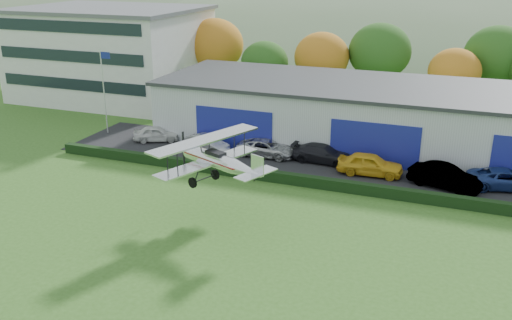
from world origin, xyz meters
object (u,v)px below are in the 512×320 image
(office_block, at_px, (112,53))
(car_5, at_px, (445,177))
(biplane, at_px, (217,159))
(car_3, at_px, (323,154))
(car_1, at_px, (207,143))
(car_0, at_px, (157,134))
(car_2, at_px, (267,148))
(flagpole, at_px, (104,84))
(car_4, at_px, (370,164))
(car_6, at_px, (506,179))
(hangar, at_px, (386,115))

(office_block, distance_m, car_5, 41.84)
(biplane, bearing_deg, car_3, 96.71)
(car_1, height_order, car_5, car_5)
(car_0, height_order, car_2, car_0)
(office_block, relative_size, car_3, 4.10)
(car_0, relative_size, biplane, 0.51)
(flagpole, height_order, biplane, flagpole)
(car_3, xyz_separation_m, car_5, (9.50, -2.07, 0.11))
(car_1, bearing_deg, car_0, 97.34)
(car_0, height_order, car_1, car_1)
(car_2, height_order, car_4, car_4)
(car_0, height_order, car_6, car_6)
(office_block, relative_size, car_0, 5.05)
(hangar, bearing_deg, office_block, 167.99)
(car_2, bearing_deg, car_6, -91.68)
(office_block, xyz_separation_m, car_0, (13.66, -13.55, -4.47))
(flagpole, bearing_deg, biplane, -37.04)
(car_0, relative_size, car_3, 0.81)
(car_6, bearing_deg, car_1, 76.31)
(car_5, bearing_deg, car_3, 94.57)
(office_block, distance_m, biplane, 36.47)
(car_0, bearing_deg, car_2, -115.72)
(car_6, bearing_deg, hangar, 38.76)
(hangar, bearing_deg, car_2, -142.10)
(car_1, bearing_deg, car_3, -67.28)
(flagpole, distance_m, car_3, 21.33)
(hangar, relative_size, car_4, 8.25)
(car_6, height_order, biplane, biplane)
(hangar, relative_size, car_5, 8.00)
(office_block, xyz_separation_m, car_3, (29.05, -13.60, -4.43))
(flagpole, height_order, car_3, flagpole)
(biplane, bearing_deg, car_5, 61.28)
(car_2, height_order, car_3, car_3)
(office_block, distance_m, flagpole, 15.33)
(car_0, height_order, car_3, car_3)
(office_block, bearing_deg, biplane, -45.70)
(car_5, distance_m, biplane, 17.03)
(car_3, xyz_separation_m, car_4, (4.04, -1.39, 0.11))
(car_3, height_order, car_4, car_4)
(car_0, xyz_separation_m, car_6, (28.96, -0.70, 0.02))
(car_1, distance_m, car_5, 19.47)
(hangar, relative_size, car_3, 8.08)
(car_3, relative_size, biplane, 0.63)
(hangar, xyz_separation_m, office_block, (-33.00, 7.02, 2.56))
(hangar, relative_size, car_2, 8.18)
(car_1, relative_size, car_3, 0.86)
(hangar, relative_size, car_1, 9.44)
(car_1, distance_m, car_2, 5.23)
(car_1, height_order, car_4, car_4)
(car_4, distance_m, car_6, 9.57)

